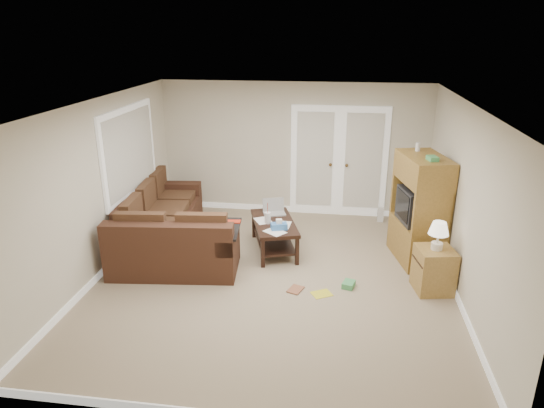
# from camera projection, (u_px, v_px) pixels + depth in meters

# --- Properties ---
(floor) EXTENTS (5.50, 5.50, 0.00)m
(floor) POSITION_uv_depth(u_px,v_px,m) (274.00, 278.00, 7.00)
(floor) COLOR gray
(floor) RESTS_ON ground
(ceiling) EXTENTS (5.00, 5.50, 0.02)m
(ceiling) POSITION_uv_depth(u_px,v_px,m) (274.00, 104.00, 6.15)
(ceiling) COLOR white
(ceiling) RESTS_ON wall_back
(wall_left) EXTENTS (0.02, 5.50, 2.50)m
(wall_left) POSITION_uv_depth(u_px,v_px,m) (100.00, 188.00, 6.90)
(wall_left) COLOR beige
(wall_left) RESTS_ON floor
(wall_right) EXTENTS (0.02, 5.50, 2.50)m
(wall_right) POSITION_uv_depth(u_px,v_px,m) (466.00, 205.00, 6.25)
(wall_right) COLOR beige
(wall_right) RESTS_ON floor
(wall_back) EXTENTS (5.00, 0.02, 2.50)m
(wall_back) POSITION_uv_depth(u_px,v_px,m) (294.00, 149.00, 9.13)
(wall_back) COLOR beige
(wall_back) RESTS_ON floor
(wall_front) EXTENTS (5.00, 0.02, 2.50)m
(wall_front) POSITION_uv_depth(u_px,v_px,m) (229.00, 304.00, 4.02)
(wall_front) COLOR beige
(wall_front) RESTS_ON floor
(baseboards) EXTENTS (5.00, 5.50, 0.10)m
(baseboards) POSITION_uv_depth(u_px,v_px,m) (274.00, 275.00, 6.98)
(baseboards) COLOR white
(baseboards) RESTS_ON floor
(french_doors) EXTENTS (1.80, 0.05, 2.13)m
(french_doors) POSITION_uv_depth(u_px,v_px,m) (339.00, 162.00, 9.06)
(french_doors) COLOR white
(french_doors) RESTS_ON floor
(window_left) EXTENTS (0.05, 1.92, 1.42)m
(window_left) POSITION_uv_depth(u_px,v_px,m) (130.00, 151.00, 7.73)
(window_left) COLOR white
(window_left) RESTS_ON wall_left
(sectional_sofa) EXTENTS (2.16, 2.90, 0.87)m
(sectional_sofa) POSITION_uv_depth(u_px,v_px,m) (167.00, 231.00, 7.76)
(sectional_sofa) COLOR #412519
(sectional_sofa) RESTS_ON floor
(coffee_table) EXTENTS (0.94, 1.35, 0.84)m
(coffee_table) POSITION_uv_depth(u_px,v_px,m) (274.00, 234.00, 7.82)
(coffee_table) COLOR black
(coffee_table) RESTS_ON floor
(tv_armoire) EXTENTS (0.78, 1.13, 1.78)m
(tv_armoire) POSITION_uv_depth(u_px,v_px,m) (419.00, 209.00, 7.31)
(tv_armoire) COLOR olive
(tv_armoire) RESTS_ON floor
(side_cabinet) EXTENTS (0.56, 0.56, 1.01)m
(side_cabinet) POSITION_uv_depth(u_px,v_px,m) (434.00, 266.00, 6.56)
(side_cabinet) COLOR olive
(side_cabinet) RESTS_ON floor
(space_heater) EXTENTS (0.12, 0.10, 0.28)m
(space_heater) POSITION_uv_depth(u_px,v_px,m) (381.00, 214.00, 9.01)
(space_heater) COLOR silver
(space_heater) RESTS_ON floor
(floor_magazine) EXTENTS (0.33, 0.31, 0.01)m
(floor_magazine) POSITION_uv_depth(u_px,v_px,m) (322.00, 294.00, 6.58)
(floor_magazine) COLOR yellow
(floor_magazine) RESTS_ON floor
(floor_greenbox) EXTENTS (0.20, 0.24, 0.08)m
(floor_greenbox) POSITION_uv_depth(u_px,v_px,m) (349.00, 284.00, 6.75)
(floor_greenbox) COLOR #459855
(floor_greenbox) RESTS_ON floor
(floor_book) EXTENTS (0.25, 0.29, 0.02)m
(floor_book) POSITION_uv_depth(u_px,v_px,m) (290.00, 288.00, 6.72)
(floor_book) COLOR brown
(floor_book) RESTS_ON floor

